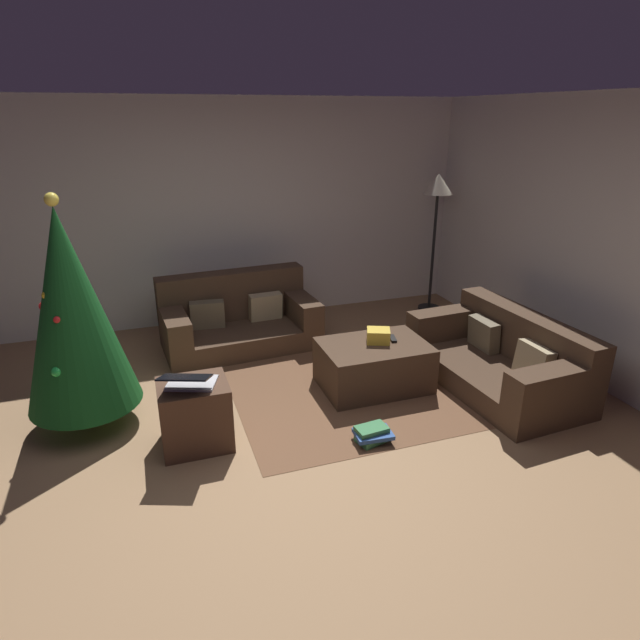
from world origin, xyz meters
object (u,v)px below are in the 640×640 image
laptop (189,381)px  corner_lamp (437,195)px  couch_left (238,319)px  tv_remote (393,338)px  ottoman (374,365)px  side_table (195,415)px  book_stack (373,434)px  christmas_tree (71,310)px  couch_right (503,359)px  gift_box (378,336)px

laptop → corner_lamp: bearing=33.9°
couch_left → corner_lamp: bearing=-177.0°
tv_remote → corner_lamp: bearing=65.5°
ottoman → side_table: bearing=-165.9°
tv_remote → book_stack: (-0.58, -0.88, -0.38)m
tv_remote → christmas_tree: bearing=-167.6°
couch_right → gift_box: (-1.11, 0.39, 0.23)m
tv_remote → gift_box: bearing=-163.8°
couch_right → corner_lamp: size_ratio=1.02×
laptop → corner_lamp: size_ratio=0.29×
christmas_tree → side_table: (0.80, -0.58, -0.74)m
side_table → corner_lamp: bearing=33.4°
corner_lamp → tv_remote: bearing=-129.2°
book_stack → tv_remote: bearing=56.3°
couch_left → gift_box: size_ratio=8.07×
tv_remote → christmas_tree: (-2.69, 0.11, 0.56)m
side_table → laptop: bearing=-110.4°
gift_box → christmas_tree: (-2.54, 0.11, 0.51)m
book_stack → couch_left: bearing=105.5°
ottoman → side_table: size_ratio=1.86×
couch_left → corner_lamp: 2.87m
couch_left → christmas_tree: (-1.48, -1.26, 0.72)m
gift_box → side_table: (-1.74, -0.46, -0.23)m
side_table → ottoman: bearing=14.1°
couch_left → ottoman: size_ratio=1.73×
gift_box → tv_remote: bearing=1.5°
christmas_tree → book_stack: size_ratio=6.21×
gift_box → side_table: gift_box is taller
couch_left → book_stack: (0.62, -2.25, -0.23)m
christmas_tree → book_stack: christmas_tree is taller
book_stack → gift_box: bearing=63.6°
couch_left → ottoman: 1.74m
book_stack → corner_lamp: corner_lamp is taller
couch_left → ottoman: couch_left is taller
tv_remote → couch_right: bearing=-7.4°
couch_right → ottoman: couch_right is taller
couch_right → christmas_tree: size_ratio=0.93×
gift_box → corner_lamp: bearing=47.9°
tv_remote → side_table: size_ratio=0.31×
ottoman → side_table: (-1.68, -0.42, 0.05)m
gift_box → couch_left: bearing=127.5°
ottoman → corner_lamp: (1.59, 1.73, 1.26)m
couch_left → side_table: (-0.68, -1.84, -0.03)m
couch_right → tv_remote: size_ratio=11.00×
couch_right → gift_box: size_ratio=8.41×
couch_right → laptop: size_ratio=3.55×
couch_left → corner_lamp: size_ratio=0.98×
side_table → laptop: size_ratio=1.06×
side_table → couch_right: bearing=1.5°
christmas_tree → laptop: 1.09m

